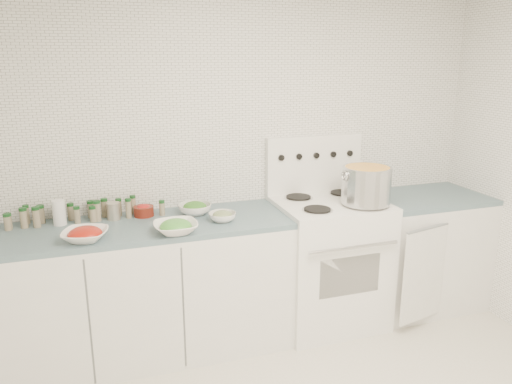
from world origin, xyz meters
name	(u,v)px	position (x,y,z in m)	size (l,w,h in m)	color
room_walls	(360,146)	(0.00, 0.00, 1.56)	(3.54, 3.04, 2.52)	white
counter_left	(148,289)	(-0.82, 1.19, 0.45)	(1.85, 0.62, 0.90)	white
stove	(328,258)	(0.48, 1.19, 0.50)	(0.76, 0.70, 1.36)	white
counter_right	(421,251)	(1.30, 1.19, 0.45)	(0.89, 0.72, 0.90)	white
stock_pot	(366,184)	(0.67, 1.03, 1.09)	(0.36, 0.34, 0.26)	silver
bowl_tomato	(85,234)	(-1.18, 1.01, 0.94)	(0.32, 0.32, 0.09)	white
bowl_snowpea	(176,227)	(-0.66, 0.97, 0.94)	(0.27, 0.27, 0.09)	white
bowl_broccoli	(195,208)	(-0.47, 1.30, 0.94)	(0.27, 0.27, 0.09)	white
bowl_zucchini	(222,216)	(-0.34, 1.10, 0.93)	(0.23, 0.23, 0.07)	white
bowl_pepper	(144,210)	(-0.81, 1.37, 0.94)	(0.13, 0.13, 0.08)	#5A190F
salt_canister	(59,213)	(-1.33, 1.35, 0.98)	(0.08, 0.08, 0.16)	white
tin_can	(114,211)	(-1.00, 1.36, 0.96)	(0.09, 0.09, 0.11)	#B4A798
spice_cluster	(72,213)	(-1.26, 1.39, 0.96)	(0.98, 0.15, 0.14)	gray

